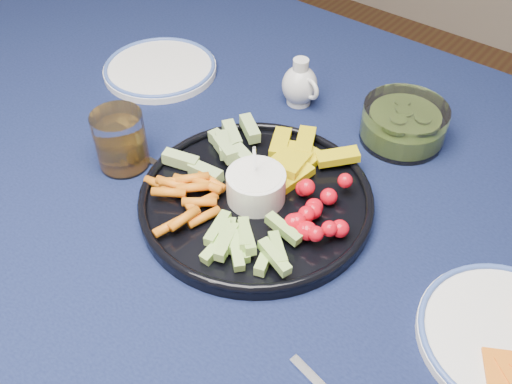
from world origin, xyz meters
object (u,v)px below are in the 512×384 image
Objects in this scene: dining_table at (231,205)px; creamer_pitcher at (300,85)px; juice_tumbler at (121,143)px; pickle_bowl at (403,125)px; side_plate_extra at (160,68)px; crudite_platter at (255,195)px; cheese_plate at (511,336)px.

creamer_pitcher is at bearing 93.73° from dining_table.
juice_tumbler reaches higher than creamer_pitcher.
pickle_bowl is 0.47m from side_plate_extra.
side_plate_extra is at bearing 156.18° from dining_table.
crudite_platter is at bearing -24.46° from side_plate_extra.
juice_tumbler reaches higher than pickle_bowl.
creamer_pitcher is at bearing 153.03° from cheese_plate.
juice_tumbler is (-0.22, -0.06, 0.02)m from crudite_platter.
juice_tumbler is at bearing -111.43° from creamer_pitcher.
pickle_bowl is 0.45m from juice_tumbler.
cheese_plate is at bearing 6.17° from juice_tumbler.
crudite_platter reaches higher than pickle_bowl.
pickle_bowl is 0.39m from cheese_plate.
crudite_platter is at bearing -68.62° from creamer_pitcher.
creamer_pitcher is 0.93× the size of juice_tumbler.
crudite_platter is 0.27m from creamer_pitcher.
dining_table is at bearing -128.08° from pickle_bowl.
crudite_platter reaches higher than dining_table.
pickle_bowl is at bearing 137.17° from cheese_plate.
crudite_platter is 1.59× the size of side_plate_extra.
side_plate_extra is at bearing 155.54° from crudite_platter.
cheese_plate is at bearing -26.97° from creamer_pitcher.
side_plate_extra is at bearing -162.38° from creamer_pitcher.
creamer_pitcher is at bearing 17.62° from side_plate_extra.
dining_table is 0.21m from juice_tumbler.
pickle_bowl reaches higher than cheese_plate.
juice_tumbler is (-0.59, -0.06, 0.03)m from cheese_plate.
juice_tumbler is at bearing -173.83° from cheese_plate.
dining_table is 12.15× the size of pickle_bowl.
pickle_bowl is at bearing 51.92° from dining_table.
crudite_platter is 3.65× the size of juice_tumbler.
side_plate_extra is at bearing 167.99° from cheese_plate.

